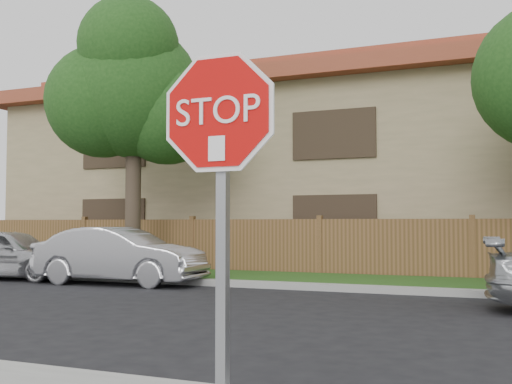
% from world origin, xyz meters
% --- Properties ---
extents(far_curb, '(70.00, 0.30, 0.15)m').
position_xyz_m(far_curb, '(0.00, 8.15, 0.07)').
color(far_curb, gray).
rests_on(far_curb, ground).
extents(grass_strip, '(70.00, 3.00, 0.12)m').
position_xyz_m(grass_strip, '(0.00, 9.80, 0.06)').
color(grass_strip, '#1E4714').
rests_on(grass_strip, ground).
extents(fence, '(70.00, 0.12, 1.60)m').
position_xyz_m(fence, '(0.00, 11.40, 0.80)').
color(fence, brown).
rests_on(fence, ground).
extents(apartment_building, '(35.20, 9.20, 7.20)m').
position_xyz_m(apartment_building, '(0.00, 17.00, 3.53)').
color(apartment_building, '#8F8059').
rests_on(apartment_building, ground).
extents(tree_left, '(4.80, 3.90, 7.78)m').
position_xyz_m(tree_left, '(-8.98, 9.57, 5.22)').
color(tree_left, '#382B21').
rests_on(tree_left, ground).
extents(stop_sign, '(1.01, 0.13, 2.55)m').
position_xyz_m(stop_sign, '(-0.93, -1.48, 1.83)').
color(stop_sign, gray).
rests_on(stop_sign, sidewalk_near).
extents(sedan_far_left, '(4.18, 2.20, 1.35)m').
position_xyz_m(sedan_far_left, '(-11.47, 7.60, 0.68)').
color(sedan_far_left, '#B0B1B5').
rests_on(sedan_far_left, ground).
extents(sedan_left, '(4.28, 1.65, 1.39)m').
position_xyz_m(sedan_left, '(-7.96, 7.60, 0.69)').
color(sedan_left, '#ADACB1').
rests_on(sedan_left, ground).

